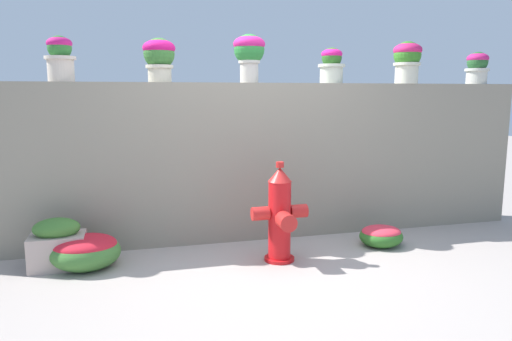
# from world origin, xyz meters

# --- Properties ---
(ground_plane) EXTENTS (24.00, 24.00, 0.00)m
(ground_plane) POSITION_xyz_m (0.00, 0.00, 0.00)
(ground_plane) COLOR #A2968F
(stone_wall) EXTENTS (6.22, 0.28, 1.62)m
(stone_wall) POSITION_xyz_m (0.00, 1.02, 0.81)
(stone_wall) COLOR gray
(stone_wall) RESTS_ON ground
(potted_plant_1) EXTENTS (0.28, 0.28, 0.42)m
(potted_plant_1) POSITION_xyz_m (-1.78, 1.04, 1.85)
(potted_plant_1) COLOR beige
(potted_plant_1) RESTS_ON stone_wall
(potted_plant_2) EXTENTS (0.31, 0.31, 0.43)m
(potted_plant_2) POSITION_xyz_m (-0.88, 1.05, 1.88)
(potted_plant_2) COLOR beige
(potted_plant_2) RESTS_ON stone_wall
(potted_plant_3) EXTENTS (0.32, 0.32, 0.49)m
(potted_plant_3) POSITION_xyz_m (0.02, 1.05, 1.94)
(potted_plant_3) COLOR #BCB4A9
(potted_plant_3) RESTS_ON stone_wall
(potted_plant_4) EXTENTS (0.29, 0.29, 0.38)m
(potted_plant_4) POSITION_xyz_m (0.92, 1.05, 1.82)
(potted_plant_4) COLOR beige
(potted_plant_4) RESTS_ON stone_wall
(potted_plant_5) EXTENTS (0.31, 0.31, 0.46)m
(potted_plant_5) POSITION_xyz_m (1.79, 0.98, 1.89)
(potted_plant_5) COLOR beige
(potted_plant_5) RESTS_ON stone_wall
(potted_plant_6) EXTENTS (0.27, 0.27, 0.37)m
(potted_plant_6) POSITION_xyz_m (2.73, 1.03, 1.83)
(potted_plant_6) COLOR beige
(potted_plant_6) RESTS_ON stone_wall
(fire_hydrant) EXTENTS (0.52, 0.41, 0.91)m
(fire_hydrant) POSITION_xyz_m (0.10, 0.22, 0.42)
(fire_hydrant) COLOR red
(fire_hydrant) RESTS_ON ground
(flower_bush_left) EXTENTS (0.60, 0.54, 0.31)m
(flower_bush_left) POSITION_xyz_m (-1.60, 0.49, 0.16)
(flower_bush_left) COLOR #417734
(flower_bush_left) RESTS_ON ground
(flower_bush_right) EXTENTS (0.44, 0.40, 0.21)m
(flower_bush_right) POSITION_xyz_m (1.21, 0.38, 0.11)
(flower_bush_right) COLOR #2F6825
(flower_bush_right) RESTS_ON ground
(planter_box) EXTENTS (0.47, 0.31, 0.45)m
(planter_box) POSITION_xyz_m (-1.84, 0.55, 0.21)
(planter_box) COLOR #B69F95
(planter_box) RESTS_ON ground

